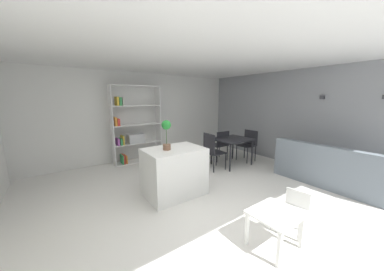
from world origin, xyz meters
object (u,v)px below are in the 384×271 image
at_px(open_bookshelf, 133,129).
at_px(dining_chair_island_side, 212,149).
at_px(dining_chair_far, 221,143).
at_px(dining_table, 232,142).
at_px(dining_chair_window_side, 248,142).
at_px(child_table, 275,218).
at_px(potted_plant_on_island, 166,132).
at_px(sofa, 329,171).
at_px(kitchen_island, 174,172).
at_px(child_chair_right, 295,209).

height_order(open_bookshelf, dining_chair_island_side, open_bookshelf).
bearing_deg(dining_chair_island_side, dining_chair_far, -55.59).
height_order(dining_table, dining_chair_far, dining_chair_far).
bearing_deg(dining_chair_far, dining_chair_window_side, 150.61).
distance_m(dining_chair_window_side, dining_chair_far, 0.83).
bearing_deg(child_table, open_bookshelf, 93.58).
distance_m(potted_plant_on_island, child_table, 2.13).
xyz_separation_m(potted_plant_on_island, child_table, (0.46, -1.90, -0.85)).
bearing_deg(sofa, dining_chair_island_side, 34.75).
distance_m(potted_plant_on_island, open_bookshelf, 2.37).
height_order(open_bookshelf, dining_chair_window_side, open_bookshelf).
distance_m(dining_chair_island_side, sofa, 2.58).
xyz_separation_m(child_table, dining_chair_window_side, (2.56, 2.46, 0.16)).
bearing_deg(dining_chair_window_side, kitchen_island, -79.71).
distance_m(potted_plant_on_island, child_chair_right, 2.30).
height_order(potted_plant_on_island, child_chair_right, potted_plant_on_island).
height_order(kitchen_island, child_chair_right, kitchen_island).
distance_m(dining_chair_window_side, sofa, 2.12).
bearing_deg(dining_chair_island_side, open_bookshelf, 41.16).
distance_m(child_table, dining_chair_far, 3.45).
xyz_separation_m(dining_chair_island_side, dining_chair_far, (0.71, 0.44, -0.02)).
bearing_deg(sofa, potted_plant_on_island, 63.28).
xyz_separation_m(open_bookshelf, dining_table, (2.12, -1.79, -0.32)).
bearing_deg(dining_table, kitchen_island, -165.38).
height_order(kitchen_island, child_table, kitchen_island).
bearing_deg(dining_chair_island_side, sofa, -142.36).
relative_size(dining_chair_far, sofa, 0.43).
bearing_deg(child_table, dining_chair_far, 57.49).
bearing_deg(dining_chair_island_side, dining_chair_window_side, -87.27).
height_order(kitchen_island, dining_chair_window_side, kitchen_island).
xyz_separation_m(kitchen_island, sofa, (2.91, -1.54, -0.15)).
xyz_separation_m(kitchen_island, open_bookshelf, (0.04, 2.35, 0.52)).
distance_m(kitchen_island, dining_table, 2.24).
bearing_deg(dining_chair_far, dining_chair_island_side, 34.01).
xyz_separation_m(potted_plant_on_island, child_chair_right, (0.95, -1.89, -0.91)).
bearing_deg(kitchen_island, dining_table, 14.62).
bearing_deg(dining_chair_island_side, dining_table, -87.54).
height_order(potted_plant_on_island, open_bookshelf, open_bookshelf).
bearing_deg(child_chair_right, open_bookshelf, -179.05).
bearing_deg(child_chair_right, dining_chair_island_side, 156.09).
bearing_deg(sofa, child_chair_right, 99.37).
relative_size(dining_table, dining_chair_window_side, 1.09).
relative_size(dining_chair_island_side, dining_chair_window_side, 1.07).
distance_m(child_chair_right, sofa, 2.14).
bearing_deg(child_table, dining_chair_window_side, 43.93).
distance_m(open_bookshelf, dining_chair_far, 2.55).
relative_size(kitchen_island, child_chair_right, 1.92).
distance_m(kitchen_island, dining_chair_window_side, 2.92).
distance_m(open_bookshelf, dining_chair_island_side, 2.31).
bearing_deg(potted_plant_on_island, child_table, -76.50).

